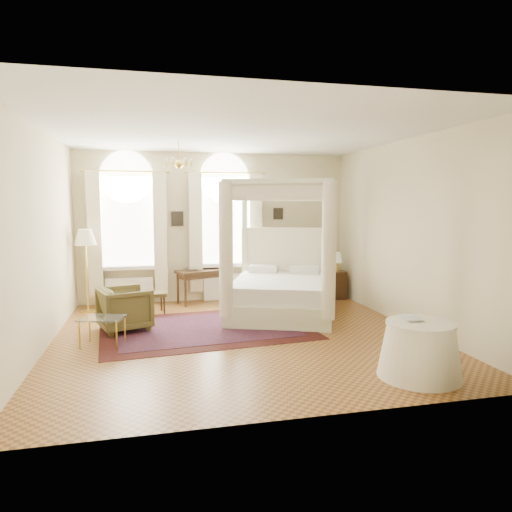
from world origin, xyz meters
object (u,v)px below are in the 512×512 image
at_px(nightstand, 335,285).
at_px(floor_lamp, 85,241).
at_px(coffee_table, 102,320).
at_px(side_table, 420,350).
at_px(stool, 156,296).
at_px(armchair, 125,309).
at_px(canopy_bed, 281,285).
at_px(writing_desk, 200,275).

relative_size(nightstand, floor_lamp, 0.38).
relative_size(coffee_table, side_table, 0.73).
xyz_separation_m(stool, floor_lamp, (-1.34, 0.39, 1.09)).
distance_m(stool, side_table, 5.30).
relative_size(stool, floor_lamp, 0.25).
relative_size(nightstand, coffee_table, 0.84).
distance_m(nightstand, armchair, 4.90).
height_order(nightstand, stool, nightstand).
relative_size(canopy_bed, stool, 6.88).
height_order(writing_desk, armchair, armchair).
xyz_separation_m(nightstand, armchair, (-4.59, -1.69, 0.06)).
bearing_deg(nightstand, coffee_table, -152.51).
relative_size(writing_desk, coffee_table, 1.45).
relative_size(canopy_bed, side_table, 2.79).
distance_m(canopy_bed, nightstand, 2.13).
xyz_separation_m(stool, side_table, (3.19, -4.23, 0.00)).
xyz_separation_m(nightstand, floor_lamp, (-5.40, -0.14, 1.11)).
bearing_deg(canopy_bed, stool, 162.74).
bearing_deg(stool, coffee_table, -112.30).
bearing_deg(armchair, writing_desk, -56.83).
bearing_deg(nightstand, stool, -172.50).
xyz_separation_m(canopy_bed, floor_lamp, (-3.72, 1.13, 0.84)).
relative_size(armchair, side_table, 0.79).
distance_m(armchair, floor_lamp, 2.04).
height_order(writing_desk, coffee_table, writing_desk).
bearing_deg(side_table, nightstand, 79.62).
relative_size(nightstand, writing_desk, 0.58).
distance_m(writing_desk, floor_lamp, 2.45).
distance_m(writing_desk, side_table, 5.45).
relative_size(armchair, floor_lamp, 0.49).
bearing_deg(writing_desk, coffee_table, -122.94).
bearing_deg(armchair, floor_lamp, 8.79).
height_order(canopy_bed, floor_lamp, canopy_bed).
bearing_deg(stool, canopy_bed, -17.26).
relative_size(canopy_bed, armchair, 3.52).
relative_size(canopy_bed, writing_desk, 2.63).
height_order(canopy_bed, nightstand, canopy_bed).
distance_m(nightstand, writing_desk, 3.13).
distance_m(writing_desk, armchair, 2.42).
height_order(stool, floor_lamp, floor_lamp).
distance_m(floor_lamp, side_table, 6.56).
distance_m(nightstand, coffee_table, 5.50).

